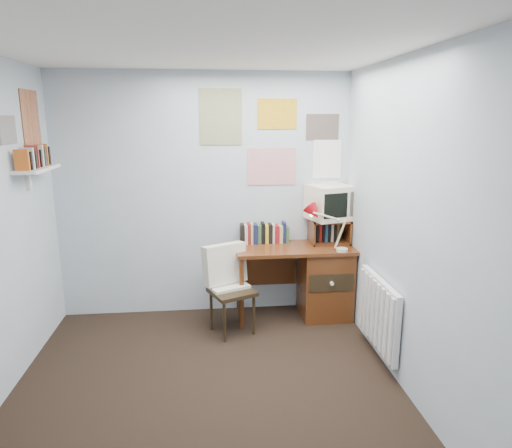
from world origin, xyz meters
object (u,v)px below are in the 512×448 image
Objects in this scene: radiator at (379,313)px; tv_riser at (329,231)px; desk at (319,278)px; desk_chair at (232,292)px; wall_shelf at (37,169)px; crt_tv at (330,201)px; desk_lamp at (343,231)px.

tv_riser is at bearing 99.28° from radiator.
desk is 0.97m from radiator.
wall_shelf is (-1.64, -0.07, 1.21)m from desk_chair.
desk_chair is at bearing -161.84° from desk.
radiator is (0.17, -1.06, -0.78)m from crt_tv.
desk_lamp is (1.09, 0.09, 0.55)m from desk_chair.
desk_chair reaches higher than radiator.
crt_tv is 0.51× the size of radiator.
tv_riser is at bearing 82.21° from desk_lamp.
desk_chair is at bearing 2.61° from wall_shelf.
tv_riser is (1.05, 0.42, 0.47)m from desk_chair.
desk is 0.62m from desk_lamp.
wall_shelf is (-2.74, -0.16, 0.65)m from desk_lamp.
desk is 1.50× the size of radiator.
desk_lamp is 0.66× the size of wall_shelf.
wall_shelf is at bearing 158.98° from desk_chair.
wall_shelf is at bearing 167.72° from desk_lamp.
desk_chair is at bearing -158.38° from tv_riser.
wall_shelf reaches higher than crt_tv.
tv_riser is 0.97× the size of crt_tv.
desk_chair is 1.38m from crt_tv.
crt_tv reaches higher than tv_riser.
desk is at bearing 107.24° from radiator.
radiator is at bearing -72.76° from desk.
wall_shelf is (-2.69, -0.49, 0.74)m from tv_riser.
crt_tv is 0.66× the size of wall_shelf.
radiator is at bearing -80.72° from tv_riser.
desk is 2.92× the size of desk_lamp.
desk is at bearing -149.30° from crt_tv.
desk_chair is 1.03× the size of radiator.
crt_tv reaches higher than radiator.
radiator is 1.29× the size of wall_shelf.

